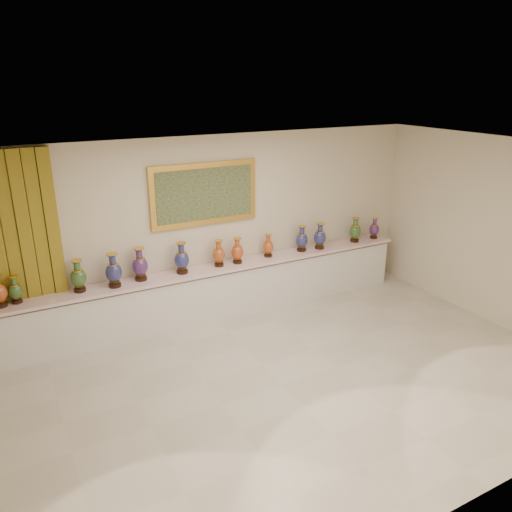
% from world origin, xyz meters
% --- Properties ---
extents(ground, '(8.00, 8.00, 0.00)m').
position_xyz_m(ground, '(0.00, 0.00, 0.00)').
color(ground, beige).
rests_on(ground, ground).
extents(room, '(8.00, 8.00, 8.00)m').
position_xyz_m(room, '(-2.54, 2.44, 1.59)').
color(room, beige).
rests_on(room, ground).
extents(counter, '(7.28, 0.48, 0.90)m').
position_xyz_m(counter, '(0.00, 2.27, 0.44)').
color(counter, white).
rests_on(counter, ground).
extents(vase_1, '(0.21, 0.21, 0.40)m').
position_xyz_m(vase_1, '(-2.91, 2.29, 1.08)').
color(vase_1, black).
rests_on(vase_1, counter).
extents(vase_2, '(0.30, 0.30, 0.49)m').
position_xyz_m(vase_2, '(-2.08, 2.28, 1.12)').
color(vase_2, black).
rests_on(vase_2, counter).
extents(vase_3, '(0.24, 0.24, 0.52)m').
position_xyz_m(vase_3, '(-1.59, 2.22, 1.13)').
color(vase_3, black).
rests_on(vase_3, counter).
extents(vase_4, '(0.30, 0.30, 0.52)m').
position_xyz_m(vase_4, '(-1.17, 2.29, 1.13)').
color(vase_4, black).
rests_on(vase_4, counter).
extents(vase_5, '(0.25, 0.25, 0.51)m').
position_xyz_m(vase_5, '(-0.51, 2.26, 1.13)').
color(vase_5, black).
rests_on(vase_5, counter).
extents(vase_6, '(0.26, 0.26, 0.44)m').
position_xyz_m(vase_6, '(0.13, 2.27, 1.10)').
color(vase_6, black).
rests_on(vase_6, counter).
extents(vase_7, '(0.24, 0.24, 0.44)m').
position_xyz_m(vase_7, '(0.46, 2.25, 1.10)').
color(vase_7, black).
rests_on(vase_7, counter).
extents(vase_8, '(0.20, 0.20, 0.40)m').
position_xyz_m(vase_8, '(1.07, 2.29, 1.08)').
color(vase_8, black).
rests_on(vase_8, counter).
extents(vase_9, '(0.23, 0.23, 0.46)m').
position_xyz_m(vase_9, '(1.75, 2.26, 1.11)').
color(vase_9, black).
rests_on(vase_9, counter).
extents(vase_10, '(0.29, 0.29, 0.48)m').
position_xyz_m(vase_10, '(2.11, 2.22, 1.11)').
color(vase_10, black).
rests_on(vase_10, counter).
extents(vase_11, '(0.25, 0.25, 0.47)m').
position_xyz_m(vase_11, '(2.93, 2.23, 1.11)').
color(vase_11, black).
rests_on(vase_11, counter).
extents(vase_12, '(0.23, 0.23, 0.41)m').
position_xyz_m(vase_12, '(3.39, 2.23, 1.08)').
color(vase_12, black).
rests_on(vase_12, counter).
extents(label_card, '(0.10, 0.06, 0.00)m').
position_xyz_m(label_card, '(-2.48, 2.13, 0.90)').
color(label_card, white).
rests_on(label_card, counter).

